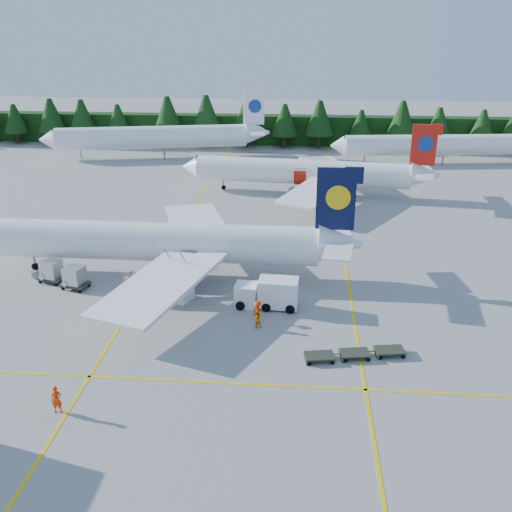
# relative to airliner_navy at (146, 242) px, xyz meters

# --- Properties ---
(ground) EXTENTS (320.00, 320.00, 0.00)m
(ground) POSITION_rel_airliner_navy_xyz_m (14.45, -12.62, -3.46)
(ground) COLOR #A2A29D
(ground) RESTS_ON ground
(taxi_stripe_a) EXTENTS (0.25, 120.00, 0.01)m
(taxi_stripe_a) POSITION_rel_airliner_navy_xyz_m (0.45, 7.38, -3.45)
(taxi_stripe_a) COLOR yellow
(taxi_stripe_a) RESTS_ON ground
(taxi_stripe_b) EXTENTS (0.25, 120.00, 0.01)m
(taxi_stripe_b) POSITION_rel_airliner_navy_xyz_m (20.45, 7.38, -3.45)
(taxi_stripe_b) COLOR yellow
(taxi_stripe_b) RESTS_ON ground
(taxi_stripe_cross) EXTENTS (80.00, 0.25, 0.01)m
(taxi_stripe_cross) POSITION_rel_airliner_navy_xyz_m (14.45, -18.62, -3.45)
(taxi_stripe_cross) COLOR yellow
(taxi_stripe_cross) RESTS_ON ground
(treeline_hedge) EXTENTS (220.00, 4.00, 6.00)m
(treeline_hedge) POSITION_rel_airliner_navy_xyz_m (14.45, 69.38, -0.46)
(treeline_hedge) COLOR black
(treeline_hedge) RESTS_ON ground
(airliner_navy) EXTENTS (39.50, 32.53, 11.49)m
(airliner_navy) POSITION_rel_airliner_navy_xyz_m (0.00, 0.00, 0.00)
(airliner_navy) COLOR white
(airliner_navy) RESTS_ON ground
(airliner_red) EXTENTS (37.46, 30.67, 10.90)m
(airliner_red) POSITION_rel_airliner_navy_xyz_m (14.85, 31.23, -0.18)
(airliner_red) COLOR white
(airliner_red) RESTS_ON ground
(airliner_far_left) EXTENTS (41.95, 12.04, 12.33)m
(airliner_far_left) POSITION_rel_airliner_navy_xyz_m (-14.27, 54.28, 0.41)
(airliner_far_left) COLOR white
(airliner_far_left) RESTS_ON ground
(airliner_far_right) EXTENTS (37.11, 7.87, 10.81)m
(airliner_far_right) POSITION_rel_airliner_navy_xyz_m (37.74, 53.68, -0.07)
(airliner_far_right) COLOR white
(airliner_far_right) RESTS_ON ground
(airstairs) EXTENTS (4.50, 5.97, 3.53)m
(airstairs) POSITION_rel_airliner_navy_xyz_m (3.73, -5.05, -2.69)
(airstairs) COLOR white
(airstairs) RESTS_ON ground
(service_truck) EXTENTS (5.80, 2.40, 2.75)m
(service_truck) POSITION_rel_airliner_navy_xyz_m (12.70, -6.39, -2.10)
(service_truck) COLOR silver
(service_truck) RESTS_ON ground
(dolly_train) EXTENTS (7.91, 3.01, 0.13)m
(dolly_train) POSITION_rel_airliner_navy_xyz_m (20.02, -14.44, -3.04)
(dolly_train) COLOR #2E3325
(dolly_train) RESTS_ON ground
(uld_pair) EXTENTS (5.65, 3.71, 1.86)m
(uld_pair) POSITION_rel_airliner_navy_xyz_m (-7.53, -3.43, -2.20)
(uld_pair) COLOR #2E3325
(uld_pair) RESTS_ON ground
(crew_a) EXTENTS (0.79, 0.59, 1.96)m
(crew_a) POSITION_rel_airliner_navy_xyz_m (-0.16, -22.76, -2.48)
(crew_a) COLOR #FF3805
(crew_a) RESTS_ON ground
(crew_b) EXTENTS (1.04, 0.99, 1.69)m
(crew_b) POSITION_rel_airliner_navy_xyz_m (12.09, -10.34, -2.61)
(crew_b) COLOR orange
(crew_b) RESTS_ON ground
(crew_c) EXTENTS (0.84, 0.91, 1.82)m
(crew_c) POSITION_rel_airliner_navy_xyz_m (12.05, -9.05, -2.55)
(crew_c) COLOR #FF3105
(crew_c) RESTS_ON ground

